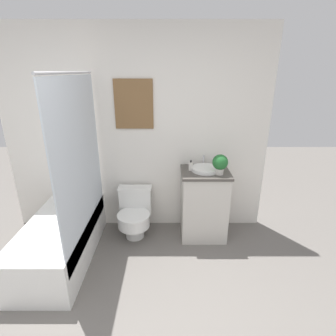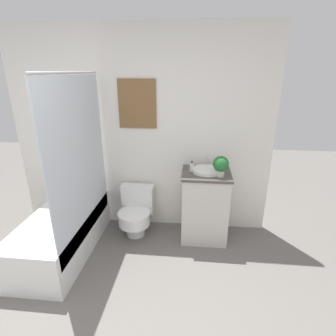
{
  "view_description": "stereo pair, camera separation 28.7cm",
  "coord_description": "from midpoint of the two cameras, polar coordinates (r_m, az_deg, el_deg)",
  "views": [
    {
      "loc": [
        0.39,
        -1.01,
        1.99
      ],
      "look_at": [
        0.4,
        1.69,
        0.98
      ],
      "focal_mm": 28.0,
      "sensor_mm": 36.0,
      "label": 1
    },
    {
      "loc": [
        0.68,
        -0.99,
        1.99
      ],
      "look_at": [
        0.4,
        1.69,
        0.98
      ],
      "focal_mm": 28.0,
      "sensor_mm": 36.0,
      "label": 2
    }
  ],
  "objects": [
    {
      "name": "wall_back",
      "position": [
        3.29,
        -3.62,
        7.56
      ],
      "size": [
        3.24,
        0.07,
        2.5
      ],
      "color": "white",
      "rests_on": "ground_plane"
    },
    {
      "name": "shower_area",
      "position": [
        3.24,
        -19.46,
        -12.59
      ],
      "size": [
        0.66,
        1.42,
        1.98
      ],
      "color": "white",
      "rests_on": "ground_plane"
    },
    {
      "name": "toilet",
      "position": [
        3.38,
        -4.58,
        -9.55
      ],
      "size": [
        0.42,
        0.51,
        0.61
      ],
      "color": "white",
      "rests_on": "ground_plane"
    },
    {
      "name": "vanity",
      "position": [
        3.28,
        10.51,
        -8.11
      ],
      "size": [
        0.57,
        0.49,
        0.87
      ],
      "color": "beige",
      "rests_on": "ground_plane"
    },
    {
      "name": "sink",
      "position": [
        3.11,
        11.02,
        -0.53
      ],
      "size": [
        0.33,
        0.37,
        0.13
      ],
      "color": "white",
      "rests_on": "vanity"
    },
    {
      "name": "soap_bottle",
      "position": [
        3.1,
        7.86,
        0.19
      ],
      "size": [
        0.05,
        0.05,
        0.13
      ],
      "color": "silver",
      "rests_on": "vanity"
    },
    {
      "name": "potted_plant",
      "position": [
        2.98,
        14.13,
        0.61
      ],
      "size": [
        0.18,
        0.18,
        0.23
      ],
      "color": "beige",
      "rests_on": "vanity"
    }
  ]
}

